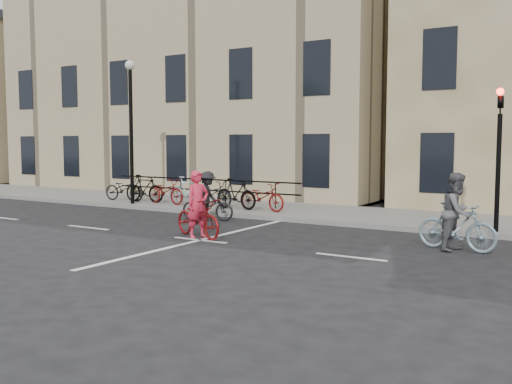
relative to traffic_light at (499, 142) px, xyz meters
The scene contains 11 objects.
ground 7.96m from the traffic_light, 145.01° to the right, with size 120.00×120.00×0.00m, color black.
sidewalk 10.60m from the traffic_light, behind, with size 46.00×4.00×0.15m, color slate.
building_west 17.70m from the traffic_light, 150.33° to the left, with size 20.00×10.00×10.00m, color tan.
building_far 33.42m from the traffic_light, 164.95° to the left, with size 12.00×10.00×9.00m, color tan.
traffic_light is the anchor object (origin of this frame).
lamp_post 12.74m from the traffic_light, behind, with size 0.36×0.36×5.28m.
bollard_east 2.21m from the traffic_light, behind, with size 0.14×0.14×0.90m, color black.
parked_bikes 10.73m from the traffic_light, behind, with size 8.30×1.23×1.05m.
cyclist_pink 7.87m from the traffic_light, 148.40° to the right, with size 2.04×1.30×1.71m.
cyclist_grey 3.01m from the traffic_light, 100.85° to the right, with size 1.89×0.96×1.76m.
cyclist_dark 8.51m from the traffic_light, behind, with size 1.81×1.09×1.54m.
Camera 1 is at (8.54, -11.22, 2.44)m, focal length 40.00 mm.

